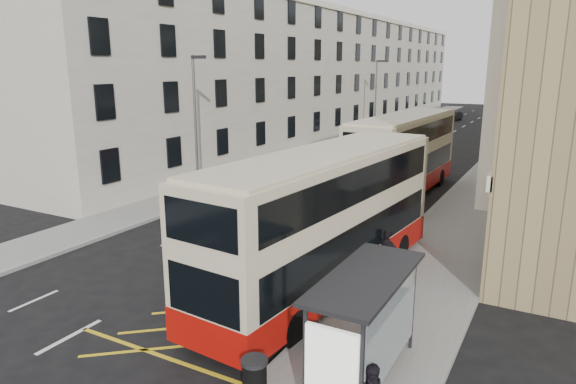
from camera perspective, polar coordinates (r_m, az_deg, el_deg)
The scene contains 20 objects.
ground at distance 17.74m, azimuth -17.95°, elevation -12.24°, with size 200.00×200.00×0.00m, color black.
pavement_right at distance 41.55m, azimuth 22.84°, elevation 2.34°, with size 4.00×120.00×0.15m, color slate.
pavement_left at distance 45.71m, azimuth 3.18°, elevation 4.38°, with size 3.00×120.00×0.15m, color slate.
kerb_right at distance 41.79m, azimuth 20.12°, elevation 2.64°, with size 0.25×120.00×0.15m, color gray.
kerb_left at distance 45.10m, azimuth 4.90°, elevation 4.21°, with size 0.25×120.00×0.15m, color gray.
road_markings at distance 57.45m, azimuth 16.59°, elevation 5.70°, with size 10.00×110.00×0.01m, color silver, non-canonical shape.
terrace_left at distance 61.65m, azimuth 4.57°, elevation 12.83°, with size 9.18×79.00×13.25m.
bus_shelter at distance 12.19m, azimuth 8.62°, elevation -12.95°, with size 1.65×4.25×2.70m.
guard_railing at distance 18.65m, azimuth 9.03°, elevation -7.52°, with size 0.06×6.56×1.01m.
street_lamp_near at distance 29.29m, azimuth -10.18°, elevation 7.84°, with size 0.93×0.18×8.00m.
street_lamp_far at distance 55.84m, azimuth 9.77°, elevation 10.64°, with size 0.93×0.18×8.00m.
double_decker_front at distance 17.59m, azimuth 4.17°, elevation -3.13°, with size 3.87×12.37×4.85m.
double_decker_rear at distance 31.08m, azimuth 12.70°, elevation 3.99°, with size 3.24×12.15×4.81m.
litter_bin at distance 12.41m, azimuth -3.73°, elevation -20.05°, with size 0.63×0.63×1.04m.
pedestrian_near at distance 14.67m, azimuth 11.08°, elevation -12.82°, with size 0.68×0.45×1.86m, color black.
pedestrian_far at distance 18.85m, azimuth 10.92°, elevation -6.79°, with size 1.04×0.43×1.77m, color black.
white_van at distance 55.85m, azimuth 10.88°, elevation 6.62°, with size 2.61×5.66×1.57m, color silver.
car_silver at distance 68.06m, azimuth 14.35°, elevation 7.61°, with size 1.60×3.98×1.35m, color #9A9CA1.
car_dark at distance 77.24m, azimuth 17.94°, elevation 8.05°, with size 1.39×3.98×1.31m, color black.
car_red at distance 75.60m, azimuth 23.73°, elevation 7.44°, with size 1.81×4.44×1.29m, color #A20B02.
Camera 1 is at (11.96, -10.67, 7.61)m, focal length 32.00 mm.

